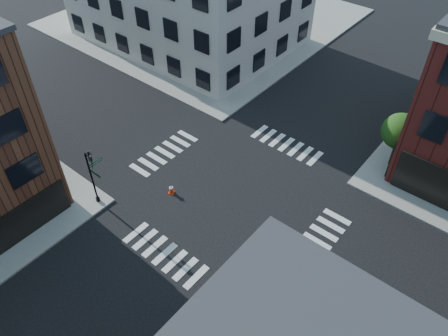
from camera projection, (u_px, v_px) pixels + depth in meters
ground at (233, 192)px, 31.69m from camera, size 120.00×120.00×0.00m
sidewalk_nw at (205, 17)px, 53.26m from camera, size 30.00×30.00×0.15m
tree_near at (400, 133)px, 31.68m from camera, size 2.69×2.69×4.49m
tree_far at (429, 100)px, 35.27m from camera, size 2.43×2.43×4.07m
signal_pole at (93, 173)px, 29.08m from camera, size 1.29×1.24×4.60m
box_truck at (368, 328)px, 22.27m from camera, size 7.59×3.02×3.36m
traffic_cone at (171, 189)px, 31.42m from camera, size 0.55×0.55×0.77m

